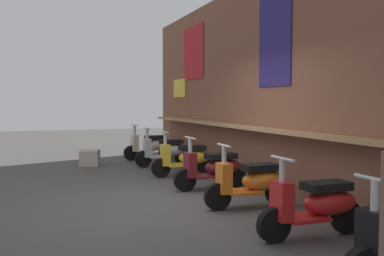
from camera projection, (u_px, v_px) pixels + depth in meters
ground_plane at (170, 203)px, 6.67m from camera, size 36.97×36.97×0.00m
market_stall_facade at (282, 81)px, 7.28m from camera, size 13.20×0.61×3.88m
scooter_cream at (151, 145)px, 11.72m from camera, size 0.50×1.40×0.97m
scooter_silver at (167, 151)px, 10.42m from camera, size 0.47×1.40×0.97m
scooter_yellow at (187, 158)px, 9.06m from camera, size 0.46×1.40×0.97m
scooter_maroon at (215, 168)px, 7.70m from camera, size 0.46×1.40×0.97m
scooter_orange at (254, 182)px, 6.37m from camera, size 0.46×1.40×0.97m
scooter_red at (318, 204)px, 4.95m from camera, size 0.46×1.40×0.97m
merchandise_crate at (90, 158)px, 10.57m from camera, size 0.66×0.58×0.38m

